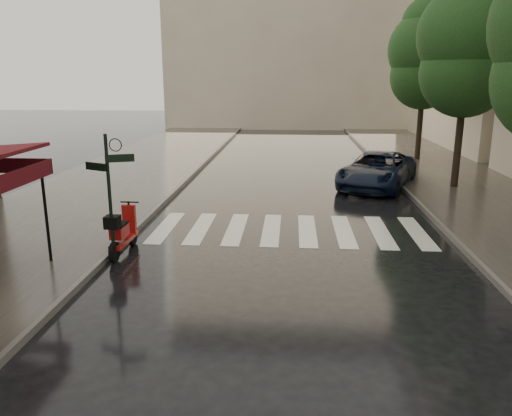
# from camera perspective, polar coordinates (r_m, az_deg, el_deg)

# --- Properties ---
(ground) EXTENTS (120.00, 120.00, 0.00)m
(ground) POSITION_cam_1_polar(r_m,az_deg,el_deg) (9.57, -15.02, -12.71)
(ground) COLOR black
(ground) RESTS_ON ground
(sidewalk_near) EXTENTS (6.00, 60.00, 0.12)m
(sidewalk_near) POSITION_cam_1_polar(r_m,az_deg,el_deg) (21.78, -16.15, 2.80)
(sidewalk_near) COLOR #38332D
(sidewalk_near) RESTS_ON ground
(sidewalk_far) EXTENTS (5.50, 60.00, 0.12)m
(sidewalk_far) POSITION_cam_1_polar(r_m,az_deg,el_deg) (21.70, 23.55, 2.10)
(sidewalk_far) COLOR #38332D
(sidewalk_far) RESTS_ON ground
(curb_near) EXTENTS (0.12, 60.00, 0.16)m
(curb_near) POSITION_cam_1_polar(r_m,az_deg,el_deg) (20.92, -8.28, 2.80)
(curb_near) COLOR #595651
(curb_near) RESTS_ON ground
(curb_far) EXTENTS (0.12, 60.00, 0.16)m
(curb_far) POSITION_cam_1_polar(r_m,az_deg,el_deg) (20.92, 16.30, 2.36)
(curb_far) COLOR #595651
(curb_far) RESTS_ON ground
(crosswalk) EXTENTS (7.85, 3.20, 0.01)m
(crosswalk) POSITION_cam_1_polar(r_m,az_deg,el_deg) (14.65, 3.83, -2.50)
(crosswalk) COLOR silver
(crosswalk) RESTS_ON ground
(signpost) EXTENTS (1.17, 0.29, 3.10)m
(signpost) POSITION_cam_1_polar(r_m,az_deg,el_deg) (12.03, -16.40, 2.12)
(signpost) COLOR black
(signpost) RESTS_ON ground
(backdrop_building) EXTENTS (22.00, 6.00, 20.00)m
(backdrop_building) POSITION_cam_1_polar(r_m,az_deg,el_deg) (46.35, 4.38, 21.66)
(backdrop_building) COLOR #C1AA93
(backdrop_building) RESTS_ON ground
(tree_mid) EXTENTS (3.80, 3.80, 8.34)m
(tree_mid) POSITION_cam_1_polar(r_m,az_deg,el_deg) (21.07, 23.13, 17.01)
(tree_mid) COLOR black
(tree_mid) RESTS_ON sidewalk_far
(tree_far) EXTENTS (3.80, 3.80, 8.16)m
(tree_far) POSITION_cam_1_polar(r_m,az_deg,el_deg) (27.84, 18.80, 16.25)
(tree_far) COLOR black
(tree_far) RESTS_ON sidewalk_far
(scooter) EXTENTS (0.49, 1.83, 1.20)m
(scooter) POSITION_cam_1_polar(r_m,az_deg,el_deg) (12.94, -15.06, -2.75)
(scooter) COLOR black
(scooter) RESTS_ON ground
(parked_car) EXTENTS (4.16, 5.60, 1.41)m
(parked_car) POSITION_cam_1_polar(r_m,az_deg,el_deg) (20.81, 13.68, 4.24)
(parked_car) COLOR black
(parked_car) RESTS_ON ground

